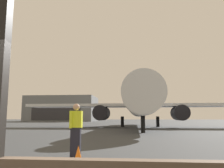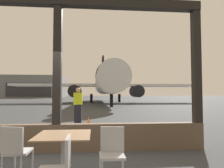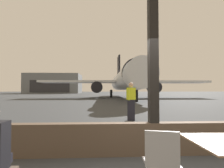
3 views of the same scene
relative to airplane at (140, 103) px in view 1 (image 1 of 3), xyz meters
name	(u,v)px [view 1 (image 1 of 3)]	position (x,y,z in m)	size (l,w,h in m)	color
ground_plane	(124,124)	(-2.78, 12.45, -3.14)	(220.00, 220.00, 0.00)	#383A3D
airplane	(140,103)	(0.00, 0.00, 0.00)	(29.81, 29.42, 9.90)	silver
ground_crew_worker	(76,129)	(-2.61, -23.32, -2.23)	(0.40, 0.50, 1.74)	black
traffic_cone	(78,159)	(-2.06, -25.20, -2.85)	(0.36, 0.36, 0.60)	orange
distant_hangar	(63,109)	(-25.17, 46.74, 0.98)	(22.33, 13.70, 8.25)	slate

